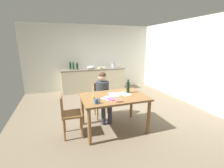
{
  "coord_description": "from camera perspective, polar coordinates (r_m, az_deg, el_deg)",
  "views": [
    {
      "loc": [
        -1.33,
        -3.87,
        1.85
      ],
      "look_at": [
        -0.04,
        -0.17,
        0.85
      ],
      "focal_mm": 25.14,
      "sensor_mm": 36.0,
      "label": 1
    }
  ],
  "objects": [
    {
      "name": "wine_glass_by_kettle",
      "position": [
        6.44,
        -7.72,
        6.7
      ],
      "size": [
        0.07,
        0.07,
        0.15
      ],
      "color": "silver",
      "rests_on": "kitchen_counter"
    },
    {
      "name": "paper_envelope",
      "position": [
        3.52,
        4.37,
        -3.56
      ],
      "size": [
        0.3,
        0.35,
        0.0
      ],
      "primitive_type": "cube",
      "rotation": [
        0.0,
        0.0,
        0.35
      ],
      "color": "white",
      "rests_on": "dining_table"
    },
    {
      "name": "bottle_oil",
      "position": [
        6.28,
        -14.9,
        6.34
      ],
      "size": [
        0.07,
        0.07,
        0.3
      ],
      "color": "black",
      "rests_on": "kitchen_counter"
    },
    {
      "name": "wine_glass_near_sink",
      "position": [
        6.46,
        -6.72,
        6.75
      ],
      "size": [
        0.07,
        0.07,
        0.15
      ],
      "color": "silver",
      "rests_on": "kitchen_counter"
    },
    {
      "name": "wine_bottle_on_table",
      "position": [
        3.56,
        5.84,
        -1.22
      ],
      "size": [
        0.07,
        0.07,
        0.31
      ],
      "color": "black",
      "rests_on": "dining_table"
    },
    {
      "name": "candlestick",
      "position": [
        3.21,
        -6.75,
        -4.13
      ],
      "size": [
        0.06,
        0.06,
        0.25
      ],
      "color": "gold",
      "rests_on": "dining_table"
    },
    {
      "name": "wall_back",
      "position": [
        6.63,
        -7.63,
        9.45
      ],
      "size": [
        5.2,
        0.12,
        2.6
      ],
      "primitive_type": "cube",
      "color": "silver",
      "rests_on": "ground"
    },
    {
      "name": "coffee_mug",
      "position": [
        2.95,
        -5.63,
        -6.22
      ],
      "size": [
        0.11,
        0.08,
        0.1
      ],
      "color": "#33598C",
      "rests_on": "dining_table"
    },
    {
      "name": "mixing_bowl",
      "position": [
        6.22,
        -7.85,
        5.98
      ],
      "size": [
        0.27,
        0.27,
        0.12
      ],
      "primitive_type": "ellipsoid",
      "color": "white",
      "rests_on": "kitchen_counter"
    },
    {
      "name": "chair_side_empty",
      "position": [
        3.32,
        -15.37,
        -10.19
      ],
      "size": [
        0.42,
        0.42,
        0.89
      ],
      "color": "olive",
      "rests_on": "ground"
    },
    {
      "name": "wall_right",
      "position": [
        5.54,
        26.37,
        7.16
      ],
      "size": [
        0.12,
        5.2,
        2.6
      ],
      "primitive_type": "cube",
      "color": "silver",
      "rests_on": "ground"
    },
    {
      "name": "dining_table",
      "position": [
        3.4,
        0.69,
        -6.05
      ],
      "size": [
        1.37,
        0.94,
        0.77
      ],
      "color": "olive",
      "rests_on": "ground"
    },
    {
      "name": "teacup_on_counter",
      "position": [
        6.23,
        -4.38,
        5.93
      ],
      "size": [
        0.12,
        0.09,
        0.09
      ],
      "color": "#F2CC4C",
      "rests_on": "kitchen_counter"
    },
    {
      "name": "kitchen_counter",
      "position": [
        6.41,
        -6.72,
        1.63
      ],
      "size": [
        2.53,
        0.64,
        0.9
      ],
      "color": "beige",
      "rests_on": "ground"
    },
    {
      "name": "bottle_wine_red",
      "position": [
        6.3,
        -12.54,
        6.36
      ],
      "size": [
        0.07,
        0.07,
        0.27
      ],
      "color": "black",
      "rests_on": "kitchen_counter"
    },
    {
      "name": "bottle_vinegar",
      "position": [
        6.19,
        -13.87,
        6.33
      ],
      "size": [
        0.08,
        0.08,
        0.31
      ],
      "color": "#194C23",
      "rests_on": "kitchen_counter"
    },
    {
      "name": "chair_at_table",
      "position": [
        4.08,
        -3.68,
        -5.1
      ],
      "size": [
        0.41,
        0.41,
        0.88
      ],
      "color": "olive",
      "rests_on": "ground"
    },
    {
      "name": "stovetop_kettle",
      "position": [
        6.55,
        0.65,
        6.86
      ],
      "size": [
        0.18,
        0.18,
        0.22
      ],
      "color": "#B7BABF",
      "rests_on": "kitchen_counter"
    },
    {
      "name": "person_seated",
      "position": [
        3.88,
        -3.21,
        -3.25
      ],
      "size": [
        0.33,
        0.6,
        1.19
      ],
      "color": "#333842",
      "rests_on": "ground"
    },
    {
      "name": "sink_unit",
      "position": [
        6.41,
        -3.58,
        5.99
      ],
      "size": [
        0.36,
        0.36,
        0.24
      ],
      "color": "#B2B7BC",
      "rests_on": "kitchen_counter"
    },
    {
      "name": "book_cookery",
      "position": [
        3.12,
        2.1,
        -5.71
      ],
      "size": [
        0.15,
        0.26,
        0.02
      ],
      "primitive_type": "cube",
      "rotation": [
        0.0,
        0.0,
        -0.07
      ],
      "color": "#B96753",
      "rests_on": "dining_table"
    },
    {
      "name": "ground_plane",
      "position": [
        4.5,
        -0.2,
        -10.24
      ],
      "size": [
        5.2,
        5.2,
        0.04
      ],
      "primitive_type": "cube",
      "color": "#7A6B56"
    },
    {
      "name": "paper_bill",
      "position": [
        3.21,
        -1.17,
        -5.3
      ],
      "size": [
        0.33,
        0.36,
        0.0
      ],
      "primitive_type": "cube",
      "rotation": [
        0.0,
        0.0,
        0.54
      ],
      "color": "white",
      "rests_on": "dining_table"
    },
    {
      "name": "book_magazine",
      "position": [
        3.17,
        -0.3,
        -5.47
      ],
      "size": [
        0.15,
        0.19,
        0.02
      ],
      "primitive_type": "cube",
      "rotation": [
        0.0,
        0.0,
        0.01
      ],
      "color": "#B953A2",
      "rests_on": "dining_table"
    },
    {
      "name": "paper_letter",
      "position": [
        3.46,
        0.64,
        -3.84
      ],
      "size": [
        0.27,
        0.34,
        0.0
      ],
      "primitive_type": "cube",
      "rotation": [
        0.0,
        0.0,
        -0.24
      ],
      "color": "white",
      "rests_on": "dining_table"
    }
  ]
}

